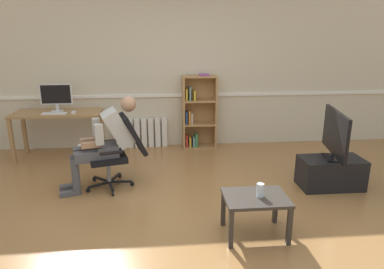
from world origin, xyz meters
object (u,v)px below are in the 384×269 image
object	(u,v)px
computer_desk	(58,118)
radiator	(141,133)
person_seated	(105,140)
drinking_glass	(260,190)
coffee_table	(255,202)
office_chair	(119,148)
tv_stand	(331,173)
imac_monitor	(56,95)
computer_mouse	(74,112)
keyboard	(55,113)
bookshelf	(198,113)
tv_screen	(335,134)

from	to	relation	value
computer_desk	radiator	world-z (taller)	computer_desk
person_seated	drinking_glass	distance (m)	2.13
coffee_table	office_chair	bearing A→B (deg)	137.51
tv_stand	drinking_glass	world-z (taller)	drinking_glass
imac_monitor	drinking_glass	xyz separation A→B (m)	(2.63, -2.67, -0.52)
computer_mouse	tv_stand	distance (m)	3.91
imac_monitor	office_chair	distance (m)	1.80
computer_desk	person_seated	world-z (taller)	person_seated
imac_monitor	keyboard	size ratio (longest dim) A/B	1.34
computer_mouse	tv_stand	bearing A→B (deg)	-21.90
tv_stand	coffee_table	size ratio (longest dim) A/B	1.29
bookshelf	radiator	xyz separation A→B (m)	(-1.01, 0.10, -0.36)
coffee_table	keyboard	bearing A→B (deg)	136.48
imac_monitor	coffee_table	xyz separation A→B (m)	(2.59, -2.66, -0.66)
computer_desk	computer_mouse	bearing A→B (deg)	-22.28
person_seated	imac_monitor	bearing A→B (deg)	-160.55
radiator	tv_screen	world-z (taller)	tv_screen
radiator	coffee_table	world-z (taller)	radiator
imac_monitor	tv_screen	size ratio (longest dim) A/B	0.54
computer_mouse	tv_screen	xyz separation A→B (m)	(3.59, -1.44, -0.04)
keyboard	radiator	size ratio (longest dim) A/B	0.40
tv_screen	radiator	bearing A→B (deg)	63.77
imac_monitor	tv_screen	world-z (taller)	imac_monitor
computer_desk	bookshelf	world-z (taller)	bookshelf
office_chair	tv_screen	size ratio (longest dim) A/B	1.03
coffee_table	drinking_glass	distance (m)	0.14
bookshelf	person_seated	size ratio (longest dim) A/B	1.09
computer_mouse	tv_screen	bearing A→B (deg)	-21.89
bookshelf	office_chair	distance (m)	1.95
person_seated	drinking_glass	world-z (taller)	person_seated
computer_desk	keyboard	xyz separation A→B (m)	(0.00, -0.14, 0.11)
imac_monitor	radiator	distance (m)	1.54
radiator	office_chair	bearing A→B (deg)	-96.58
bookshelf	office_chair	xyz separation A→B (m)	(-1.20, -1.54, -0.10)
person_seated	tv_stand	world-z (taller)	person_seated
tv_stand	drinking_glass	size ratio (longest dim) A/B	5.94
computer_mouse	tv_screen	distance (m)	3.87
keyboard	bookshelf	xyz separation A→B (m)	(2.31, 0.43, -0.15)
office_chair	computer_mouse	bearing A→B (deg)	-159.20
computer_desk	imac_monitor	world-z (taller)	imac_monitor
radiator	keyboard	bearing A→B (deg)	-157.75
tv_stand	tv_screen	bearing A→B (deg)	-10.85
imac_monitor	keyboard	world-z (taller)	imac_monitor
computer_desk	office_chair	distance (m)	1.67
tv_screen	coffee_table	bearing A→B (deg)	138.97
computer_desk	drinking_glass	bearing A→B (deg)	-44.71
radiator	drinking_glass	world-z (taller)	drinking_glass
keyboard	bookshelf	size ratio (longest dim) A/B	0.29
imac_monitor	bookshelf	distance (m)	2.36
imac_monitor	bookshelf	world-z (taller)	bookshelf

